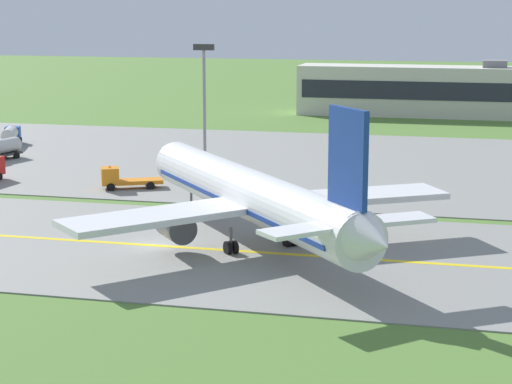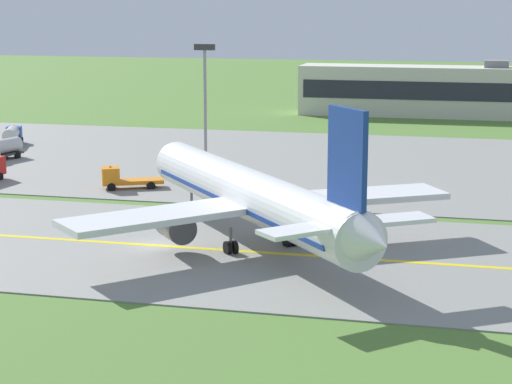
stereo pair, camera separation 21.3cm
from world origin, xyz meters
The scene contains 12 objects.
ground_plane centered at (0.00, 0.00, 0.00)m, with size 500.00×500.00×0.00m, color #517A33.
taxiway_strip centered at (0.00, 0.00, 0.05)m, with size 240.00×28.00×0.10m, color gray.
apron_pad centered at (10.00, 42.00, 0.05)m, with size 140.00×52.00×0.10m, color gray.
taxiway_centreline centered at (0.00, 0.00, 0.11)m, with size 220.00×0.60×0.01m, color yellow.
airplane_lead centered at (7.41, 2.02, 4.13)m, with size 29.43×33.10×12.70m.
service_truck_baggage centered at (-37.79, 46.25, 1.53)m, with size 4.00×6.34×2.65m.
service_truck_fuel centered at (-33.20, 34.92, 1.53)m, with size 3.51×6.32×2.65m.
service_truck_catering centered at (-11.59, 21.38, 1.18)m, with size 6.65×4.66×2.59m.
terminal_building centered at (17.26, 94.81, 4.32)m, with size 47.68×8.63×9.78m.
apron_light_mast centered at (-6.33, 34.25, 9.33)m, with size 2.40×0.50×14.70m.
traffic_cone_near_edge centered at (14.79, 13.46, 0.30)m, with size 0.44×0.44×0.60m, color orange.
traffic_cone_mid_edge centered at (10.94, 12.36, 0.30)m, with size 0.44×0.44×0.60m, color orange.
Camera 1 is at (24.88, -68.48, 19.33)m, focal length 65.14 mm.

